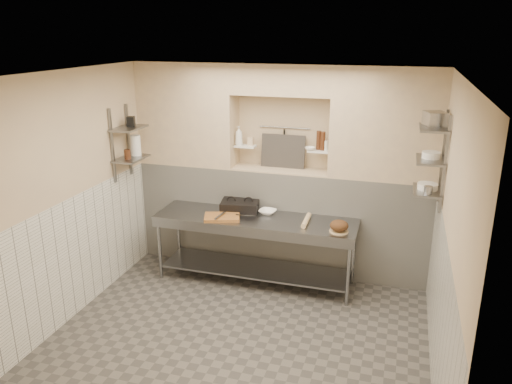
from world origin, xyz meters
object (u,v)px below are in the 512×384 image
at_px(bowl_alcove, 310,149).
at_px(panini_press, 240,206).
at_px(jug_left, 136,145).
at_px(bread_loaf, 339,226).
at_px(mixing_bowl, 268,212).
at_px(cutting_board, 222,217).
at_px(prep_table, 255,237).
at_px(rolling_pin, 306,220).
at_px(bottle_soap, 239,136).

bearing_deg(bowl_alcove, panini_press, -159.86).
bearing_deg(panini_press, jug_left, 179.02).
distance_m(panini_press, bread_loaf, 1.41).
height_order(panini_press, jug_left, jug_left).
bearing_deg(mixing_bowl, bowl_alcove, 34.91).
height_order(mixing_bowl, bread_loaf, bread_loaf).
height_order(mixing_bowl, jug_left, jug_left).
distance_m(mixing_bowl, bread_loaf, 1.04).
xyz_separation_m(cutting_board, jug_left, (-1.25, 0.14, 0.83)).
distance_m(prep_table, bowl_alcove, 1.35).
bearing_deg(bowl_alcove, jug_left, -166.73).
height_order(rolling_pin, bottle_soap, bottle_soap).
relative_size(prep_table, jug_left, 9.71).
bearing_deg(prep_table, cutting_board, -160.90).
distance_m(mixing_bowl, bottle_soap, 1.10).
bearing_deg(bread_loaf, prep_table, 172.27).
distance_m(panini_press, rolling_pin, 0.95).
relative_size(prep_table, rolling_pin, 6.18).
distance_m(bottle_soap, bowl_alcove, 0.98).
bearing_deg(bottle_soap, prep_table, -54.26).
relative_size(rolling_pin, bottle_soap, 1.62).
bearing_deg(bottle_soap, bowl_alcove, -0.64).
height_order(panini_press, cutting_board, panini_press).
xyz_separation_m(mixing_bowl, bottle_soap, (-0.50, 0.34, 0.92)).
xyz_separation_m(bread_loaf, jug_left, (-2.74, 0.15, 0.77)).
xyz_separation_m(prep_table, bread_loaf, (1.09, -0.15, 0.34)).
height_order(cutting_board, bowl_alcove, bowl_alcove).
bearing_deg(bowl_alcove, cutting_board, -145.84).
height_order(prep_table, bowl_alcove, bowl_alcove).
height_order(prep_table, mixing_bowl, mixing_bowl).
xyz_separation_m(mixing_bowl, rolling_pin, (0.55, -0.17, 0.00)).
distance_m(prep_table, cutting_board, 0.51).
bearing_deg(bread_loaf, mixing_bowl, 160.49).
bearing_deg(panini_press, bowl_alcove, 10.41).
bearing_deg(cutting_board, panini_press, 70.41).
bearing_deg(bowl_alcove, rolling_pin, -81.55).
height_order(bottle_soap, jug_left, bottle_soap).
relative_size(rolling_pin, jug_left, 1.57).
xyz_separation_m(mixing_bowl, bowl_alcove, (0.47, 0.33, 0.81)).
distance_m(panini_press, cutting_board, 0.38).
bearing_deg(jug_left, bowl_alcove, 13.27).
relative_size(panini_press, bowl_alcove, 4.16).
relative_size(cutting_board, bread_loaf, 2.01).
bearing_deg(bowl_alcove, prep_table, -137.82).
bearing_deg(mixing_bowl, bottle_soap, 145.64).
distance_m(mixing_bowl, rolling_pin, 0.57).
height_order(cutting_board, jug_left, jug_left).
distance_m(bread_loaf, bowl_alcove, 1.13).
distance_m(rolling_pin, bottle_soap, 1.48).
xyz_separation_m(prep_table, cutting_board, (-0.40, -0.14, 0.28)).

